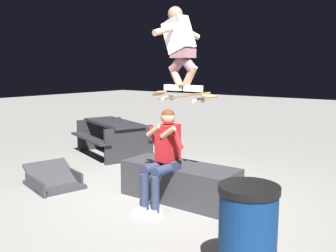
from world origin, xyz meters
TOP-DOWN VIEW (x-y plane):
  - ground_plane at (0.00, 0.00)m, footprint 40.00×40.00m
  - ledge_box_main at (-0.19, -0.16)m, footprint 1.73×0.67m
  - person_sitting_on_ledge at (-0.19, 0.23)m, footprint 0.59×0.75m
  - skateboard at (-0.33, -0.02)m, footprint 1.03×0.31m
  - skater_airborne at (-0.27, -0.02)m, footprint 0.63×0.89m
  - kicker_ramp at (1.80, 0.57)m, footprint 1.05×0.94m
  - picnic_table_back at (2.66, -1.64)m, footprint 2.06×1.84m
  - trash_bin at (-1.94, 1.30)m, footprint 0.53×0.53m

SIDE VIEW (x-z plane):
  - ground_plane at x=0.00m, z-range 0.00..0.00m
  - kicker_ramp at x=1.80m, z-range -0.15..0.30m
  - ledge_box_main at x=-0.19m, z-range 0.00..0.53m
  - trash_bin at x=-1.94m, z-range 0.00..0.92m
  - picnic_table_back at x=2.66m, z-range 0.12..0.87m
  - person_sitting_on_ledge at x=-0.19m, z-range 0.08..1.44m
  - skateboard at x=-0.33m, z-range 1.46..1.60m
  - skater_airborne at x=-0.27m, z-range 1.66..2.78m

